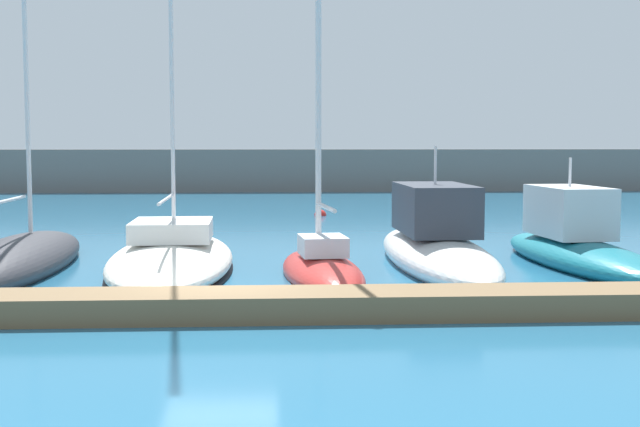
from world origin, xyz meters
name	(u,v)px	position (x,y,z in m)	size (l,w,h in m)	color
ground_plane	(220,305)	(0.00, 0.00, 0.00)	(120.00, 120.00, 0.00)	#236084
dock_pier	(216,305)	(0.00, -1.34, 0.27)	(26.83, 1.54, 0.54)	brown
breakwater_seawall	(256,170)	(0.00, 41.89, 1.51)	(108.00, 2.31, 3.01)	slate
sailboat_charcoal_second	(19,257)	(-5.94, 5.56, 0.34)	(2.89, 10.24, 19.97)	#2D2D33
sailboat_ivory_third	(172,257)	(-1.64, 5.12, 0.36)	(3.66, 10.25, 20.30)	silver
sailboat_red_fourth	(322,267)	(2.44, 3.61, 0.27)	(2.56, 6.52, 11.11)	#B72D28
motorboat_white_fifth	(435,244)	(5.82, 5.54, 0.64)	(2.79, 10.55, 3.75)	white
motorboat_teal_sixth	(575,243)	(9.92, 5.54, 0.62)	(3.00, 9.13, 3.33)	#19707F
mooring_buoy_red	(320,216)	(3.46, 21.96, 0.00)	(0.59, 0.59, 0.59)	red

